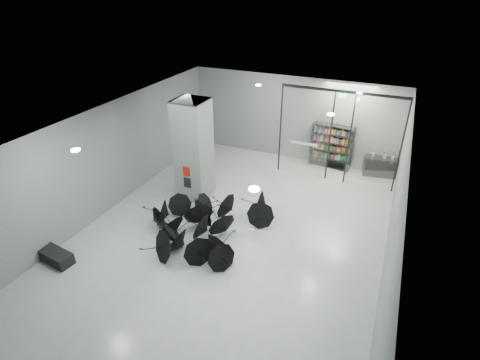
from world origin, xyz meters
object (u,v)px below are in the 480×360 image
at_px(shop_counter, 380,166).
at_px(umbrella_cluster, 202,229).
at_px(bookshelf, 332,146).
at_px(bench, 56,256).
at_px(column, 193,150).

bearing_deg(shop_counter, umbrella_cluster, -136.45).
bearing_deg(bookshelf, bench, -116.01).
relative_size(column, umbrella_cluster, 0.86).
xyz_separation_m(bench, umbrella_cluster, (3.62, 3.00, 0.12)).
height_order(column, shop_counter, column).
distance_m(bench, shop_counter, 13.44).
bearing_deg(bookshelf, umbrella_cluster, -105.41).
xyz_separation_m(column, umbrella_cluster, (1.62, -2.40, -1.68)).
bearing_deg(column, bookshelf, 46.37).
height_order(column, bench, column).
height_order(bookshelf, umbrella_cluster, bookshelf).
bearing_deg(umbrella_cluster, bench, -140.34).
relative_size(column, bookshelf, 1.94).
bearing_deg(column, umbrella_cluster, -56.06).
bearing_deg(bench, bookshelf, 64.11).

